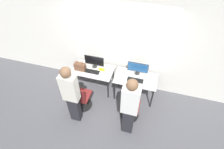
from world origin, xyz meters
TOP-DOWN VIEW (x-y plane):
  - ground_plane at (0.00, 0.00)m, footprint 20.00×20.00m
  - wall_back at (0.00, 0.76)m, footprint 12.00×0.05m
  - desk_left at (-0.60, 0.32)m, footprint 1.11×0.63m
  - monitor_left at (-0.60, 0.45)m, footprint 0.55×0.15m
  - keyboard_left at (-0.60, 0.23)m, footprint 0.42×0.15m
  - mouse_left at (-0.33, 0.22)m, footprint 0.06×0.09m
  - office_chair_left at (-0.67, -0.45)m, footprint 0.48×0.48m
  - person_left at (-0.68, -0.82)m, footprint 0.36×0.23m
  - desk_right at (0.60, 0.32)m, footprint 1.11×0.63m
  - monitor_right at (0.60, 0.50)m, footprint 0.55×0.15m
  - keyboard_right at (0.60, 0.23)m, footprint 0.42×0.15m
  - mouse_right at (0.88, 0.23)m, footprint 0.06×0.09m
  - office_chair_right at (0.62, -0.42)m, footprint 0.48×0.48m
  - person_right at (0.64, -0.79)m, footprint 0.36×0.23m
  - handbag at (-0.93, 0.22)m, footprint 0.30×0.18m
  - placard_left at (-0.35, 0.35)m, footprint 0.16×0.03m

SIDE VIEW (x-z plane):
  - ground_plane at x=0.00m, z-range 0.00..0.00m
  - office_chair_left at x=-0.67m, z-range -0.08..0.81m
  - office_chair_right at x=0.62m, z-range -0.08..0.81m
  - desk_left at x=-0.60m, z-range 0.27..0.98m
  - desk_right at x=0.60m, z-range 0.27..0.98m
  - keyboard_left at x=-0.60m, z-range 0.71..0.73m
  - keyboard_right at x=0.60m, z-range 0.71..0.73m
  - mouse_left at x=-0.33m, z-range 0.71..0.74m
  - mouse_right at x=0.88m, z-range 0.71..0.74m
  - placard_left at x=-0.35m, z-range 0.71..0.79m
  - handbag at x=-0.93m, z-range 0.70..0.95m
  - monitor_left at x=-0.60m, z-range 0.73..1.09m
  - monitor_right at x=0.60m, z-range 0.73..1.09m
  - person_left at x=-0.68m, z-range 0.09..1.84m
  - person_right at x=0.64m, z-range 0.09..1.84m
  - wall_back at x=0.00m, z-range 0.00..2.80m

